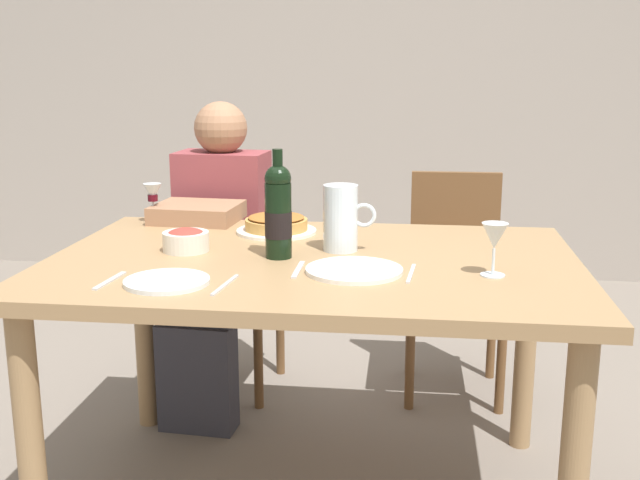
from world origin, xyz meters
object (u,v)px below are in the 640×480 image
(chair_left, at_px, (234,265))
(wine_glass_left_diner, at_px, (153,195))
(salad_bowl, at_px, (186,239))
(diner_left, at_px, (214,250))
(dinner_plate_right_setting, at_px, (354,270))
(chair_right, at_px, (455,268))
(dining_table, at_px, (313,289))
(wine_bottle, at_px, (278,211))
(wine_glass_right_diner, at_px, (495,238))
(dinner_plate_left_setting, at_px, (167,281))
(water_pitcher, at_px, (341,222))
(baked_tart, at_px, (276,224))

(chair_left, bearing_deg, wine_glass_left_diner, 73.68)
(salad_bowl, relative_size, diner_left, 0.12)
(salad_bowl, height_order, diner_left, diner_left)
(salad_bowl, bearing_deg, dinner_plate_right_setting, -18.71)
(wine_glass_left_diner, relative_size, chair_right, 0.16)
(dining_table, bearing_deg, salad_bowl, 175.17)
(wine_bottle, height_order, diner_left, diner_left)
(dinner_plate_right_setting, bearing_deg, wine_glass_left_diner, 143.28)
(dinner_plate_right_setting, xyz_separation_m, chair_left, (-0.57, 1.00, -0.27))
(wine_glass_right_diner, bearing_deg, chair_right, 92.30)
(wine_glass_right_diner, xyz_separation_m, dinner_plate_left_setting, (-0.82, -0.18, -0.09))
(dinner_plate_right_setting, bearing_deg, dining_table, 132.72)
(wine_glass_left_diner, bearing_deg, water_pitcher, -24.85)
(baked_tart, relative_size, chair_right, 0.30)
(baked_tart, height_order, chair_right, chair_right)
(wine_bottle, distance_m, chair_right, 1.14)
(dining_table, relative_size, wine_glass_left_diner, 10.95)
(dinner_plate_left_setting, bearing_deg, wine_glass_left_diner, 111.50)
(wine_bottle, relative_size, salad_bowl, 2.28)
(dining_table, bearing_deg, wine_glass_left_diner, 146.00)
(baked_tart, xyz_separation_m, salad_bowl, (-0.22, -0.28, 0.01))
(dining_table, distance_m, wine_glass_right_diner, 0.54)
(dining_table, distance_m, chair_left, 0.98)
(dinner_plate_left_setting, height_order, diner_left, diner_left)
(salad_bowl, distance_m, chair_left, 0.88)
(chair_left, xyz_separation_m, diner_left, (-0.01, -0.24, 0.12))
(chair_left, bearing_deg, dinner_plate_left_setting, 99.73)
(diner_left, xyz_separation_m, chair_right, (0.91, 0.29, -0.12))
(water_pitcher, relative_size, salad_bowl, 1.44)
(baked_tart, bearing_deg, chair_right, 44.77)
(baked_tart, distance_m, wine_glass_left_diner, 0.47)
(water_pitcher, bearing_deg, dinner_plate_left_setting, -134.75)
(water_pitcher, bearing_deg, dinner_plate_right_setting, -75.95)
(water_pitcher, bearing_deg, dining_table, -126.20)
(water_pitcher, distance_m, wine_glass_right_diner, 0.48)
(diner_left, bearing_deg, chair_right, -158.18)
(dining_table, distance_m, salad_bowl, 0.40)
(chair_right, bearing_deg, baked_tart, 44.08)
(dining_table, xyz_separation_m, water_pitcher, (0.07, 0.10, 0.18))
(dinner_plate_left_setting, distance_m, chair_right, 1.47)
(wine_glass_left_diner, distance_m, chair_right, 1.23)
(salad_bowl, relative_size, dinner_plate_left_setting, 0.63)
(wine_glass_left_diner, xyz_separation_m, dinner_plate_right_setting, (0.74, -0.55, -0.09))
(dinner_plate_left_setting, height_order, chair_right, chair_right)
(dinner_plate_right_setting, bearing_deg, water_pitcher, 104.05)
(salad_bowl, distance_m, chair_right, 1.25)
(wine_bottle, distance_m, diner_left, 0.78)
(dinner_plate_left_setting, xyz_separation_m, chair_left, (-0.12, 1.17, -0.27))
(chair_right, bearing_deg, wine_glass_left_diner, 24.74)
(water_pitcher, distance_m, diner_left, 0.78)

